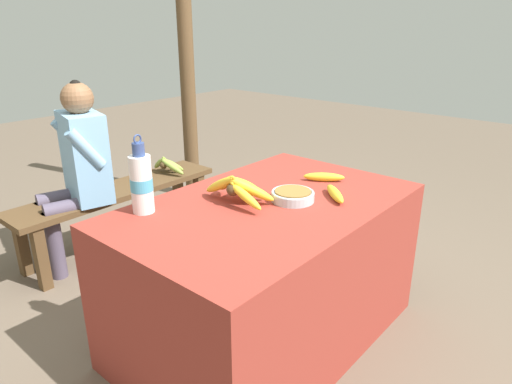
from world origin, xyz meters
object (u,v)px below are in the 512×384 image
(banana_bunch_ripe, at_px, (238,187))
(seated_vendor, at_px, (78,164))
(serving_bowl, at_px, (293,195))
(loose_banana_front, at_px, (335,194))
(water_bottle, at_px, (141,182))
(wooden_bench, at_px, (118,198))
(banana_bunch_green, at_px, (168,164))
(support_post_far, at_px, (186,52))
(loose_banana_side, at_px, (324,177))

(banana_bunch_ripe, bearing_deg, seated_vendor, 93.61)
(serving_bowl, height_order, loose_banana_front, serving_bowl)
(banana_bunch_ripe, height_order, loose_banana_front, banana_bunch_ripe)
(serving_bowl, xyz_separation_m, seated_vendor, (-0.25, 1.37, -0.08))
(water_bottle, xyz_separation_m, wooden_bench, (0.50, 1.00, -0.47))
(loose_banana_front, bearing_deg, seated_vendor, 104.61)
(banana_bunch_green, bearing_deg, support_post_far, 34.25)
(banana_bunch_ripe, distance_m, wooden_bench, 1.30)
(support_post_far, bearing_deg, serving_bowl, -118.62)
(serving_bowl, height_order, water_bottle, water_bottle)
(loose_banana_side, relative_size, seated_vendor, 0.17)
(water_bottle, bearing_deg, seated_vendor, 75.68)
(loose_banana_front, bearing_deg, loose_banana_side, 44.84)
(banana_bunch_ripe, height_order, support_post_far, support_post_far)
(serving_bowl, xyz_separation_m, loose_banana_front, (0.14, -0.12, -0.00))
(banana_bunch_green, xyz_separation_m, support_post_far, (0.54, 0.37, 0.71))
(water_bottle, relative_size, wooden_bench, 0.23)
(loose_banana_front, height_order, wooden_bench, loose_banana_front)
(loose_banana_front, bearing_deg, wooden_bench, 95.30)
(banana_bunch_ripe, bearing_deg, serving_bowl, -43.99)
(banana_bunch_ripe, relative_size, seated_vendor, 0.32)
(loose_banana_front, distance_m, seated_vendor, 1.54)
(water_bottle, bearing_deg, serving_bowl, -38.06)
(loose_banana_side, height_order, banana_bunch_green, loose_banana_side)
(water_bottle, height_order, support_post_far, support_post_far)
(wooden_bench, distance_m, seated_vendor, 0.39)
(banana_bunch_ripe, distance_m, seated_vendor, 1.21)
(serving_bowl, distance_m, loose_banana_side, 0.31)
(seated_vendor, bearing_deg, loose_banana_front, 119.09)
(water_bottle, relative_size, seated_vendor, 0.29)
(loose_banana_side, xyz_separation_m, seated_vendor, (-0.55, 1.33, -0.07))
(banana_bunch_ripe, height_order, wooden_bench, banana_bunch_ripe)
(serving_bowl, distance_m, seated_vendor, 1.39)
(water_bottle, xyz_separation_m, banana_bunch_green, (0.91, 0.99, -0.34))
(serving_bowl, xyz_separation_m, loose_banana_side, (0.31, 0.04, -0.00))
(banana_bunch_ripe, bearing_deg, banana_bunch_green, 64.36)
(seated_vendor, bearing_deg, serving_bowl, 114.66)
(water_bottle, distance_m, loose_banana_side, 0.88)
(loose_banana_front, xyz_separation_m, seated_vendor, (-0.39, 1.49, -0.07))
(banana_bunch_green, bearing_deg, serving_bowl, -106.73)
(banana_bunch_ripe, distance_m, loose_banana_side, 0.49)
(wooden_bench, distance_m, banana_bunch_green, 0.43)
(serving_bowl, bearing_deg, water_bottle, 141.94)
(banana_bunch_ripe, relative_size, loose_banana_side, 1.91)
(seated_vendor, xyz_separation_m, banana_bunch_green, (0.66, 0.02, -0.16))
(banana_bunch_ripe, bearing_deg, loose_banana_side, -14.91)
(water_bottle, xyz_separation_m, loose_banana_front, (0.64, -0.51, -0.11))
(serving_bowl, height_order, banana_bunch_green, serving_bowl)
(loose_banana_side, bearing_deg, support_post_far, 69.25)
(loose_banana_front, bearing_deg, serving_bowl, 139.02)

